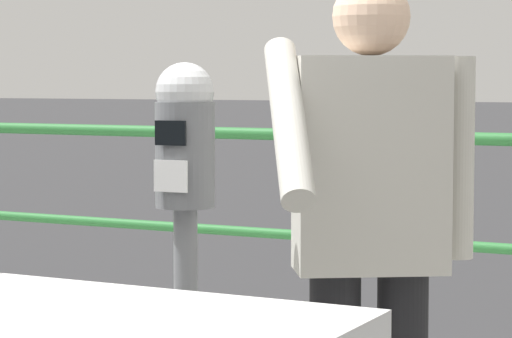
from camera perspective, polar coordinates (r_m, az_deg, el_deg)
parking_meter at (r=3.35m, az=-3.51°, el=-1.44°), size 0.17×0.18×1.44m
pedestrian_at_meter at (r=3.36m, az=5.65°, el=-2.90°), size 0.55×0.75×1.68m
background_railing at (r=5.60m, az=6.01°, el=-1.42°), size 24.06×0.06×1.15m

